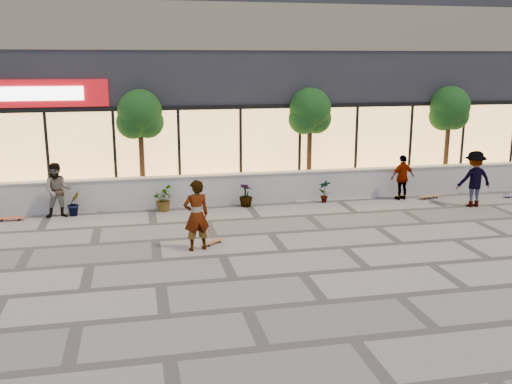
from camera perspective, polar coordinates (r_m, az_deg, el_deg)
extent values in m
plane|color=#A4988E|center=(13.47, 4.65, -8.16)|extent=(80.00, 80.00, 0.00)
cube|color=silver|center=(19.85, -1.03, 0.35)|extent=(22.00, 0.35, 1.00)
cube|color=#B2AFA8|center=(19.74, -1.04, 1.82)|extent=(22.00, 0.42, 0.04)
cube|color=#25252A|center=(24.80, -3.51, 11.60)|extent=(24.00, 9.00, 8.50)
cube|color=#FFBE66|center=(20.57, -1.56, 4.20)|extent=(23.04, 0.05, 3.00)
cube|color=black|center=(20.36, -1.57, 8.50)|extent=(23.04, 0.08, 0.15)
cube|color=#B10C13|center=(20.26, -21.71, 9.13)|extent=(5.00, 0.10, 0.90)
cube|color=white|center=(20.20, -21.74, 9.12)|extent=(3.40, 0.06, 0.45)
cube|color=brown|center=(20.36, -1.64, 16.24)|extent=(21.60, 0.05, 1.60)
imported|color=#113410|center=(19.12, -17.74, -1.07)|extent=(0.57, 0.57, 0.81)
imported|color=#113410|center=(19.02, -9.33, -0.69)|extent=(0.68, 0.77, 0.81)
imported|color=#113410|center=(19.33, -1.02, -0.29)|extent=(0.64, 0.64, 0.81)
imported|color=#113410|center=(20.03, 6.88, 0.09)|extent=(0.46, 0.35, 0.81)
cylinder|color=#403017|center=(19.99, -11.35, 3.45)|extent=(0.18, 0.18, 3.24)
sphere|color=#113410|center=(19.80, -11.55, 7.88)|extent=(1.50, 1.50, 1.50)
sphere|color=#113410|center=(19.78, -12.23, 6.79)|extent=(1.10, 1.10, 1.10)
sphere|color=#113410|center=(19.88, -10.78, 6.89)|extent=(1.10, 1.10, 1.10)
cylinder|color=#403017|center=(20.91, 5.35, 4.07)|extent=(0.18, 0.18, 3.24)
sphere|color=#113410|center=(20.72, 5.44, 8.30)|extent=(1.50, 1.50, 1.50)
sphere|color=#113410|center=(20.63, 4.79, 7.29)|extent=(1.10, 1.10, 1.10)
sphere|color=#113410|center=(20.88, 6.04, 7.33)|extent=(1.10, 1.10, 1.10)
cylinder|color=#403017|center=(23.12, 18.53, 4.31)|extent=(0.18, 0.18, 3.24)
sphere|color=#113410|center=(22.96, 18.81, 8.13)|extent=(1.50, 1.50, 1.50)
sphere|color=#113410|center=(22.82, 18.26, 7.23)|extent=(1.10, 1.10, 1.10)
sphere|color=#113410|center=(23.16, 19.22, 7.24)|extent=(1.10, 1.10, 1.10)
imported|color=white|center=(14.85, -5.98, -2.34)|extent=(0.77, 0.59, 1.88)
imported|color=tan|center=(18.92, -19.20, 0.15)|extent=(0.88, 0.70, 1.75)
imported|color=white|center=(20.89, 14.44, 1.43)|extent=(1.00, 0.57, 1.61)
imported|color=maroon|center=(20.62, 20.99, 1.24)|extent=(1.23, 0.71, 1.90)
cube|color=#915D2F|center=(15.51, -4.34, -4.97)|extent=(0.66, 0.57, 0.02)
cylinder|color=black|center=(15.71, -3.95, -4.92)|extent=(0.06, 0.05, 0.05)
cylinder|color=black|center=(15.63, -3.62, -5.01)|extent=(0.06, 0.05, 0.05)
cylinder|color=black|center=(15.42, -5.07, -5.29)|extent=(0.06, 0.05, 0.05)
cylinder|color=black|center=(15.33, -4.73, -5.38)|extent=(0.06, 0.05, 0.05)
cube|color=#E4502A|center=(19.25, -23.39, -2.40)|extent=(0.83, 0.24, 0.02)
cylinder|color=black|center=(19.28, -22.58, -2.50)|extent=(0.06, 0.03, 0.06)
cylinder|color=black|center=(19.14, -22.68, -2.61)|extent=(0.06, 0.03, 0.06)
cylinder|color=black|center=(19.40, -24.05, -2.54)|extent=(0.06, 0.03, 0.06)
cylinder|color=black|center=(19.26, -24.16, -2.66)|extent=(0.06, 0.03, 0.06)
cube|color=#9F6C34|center=(21.42, 16.95, -0.39)|extent=(0.88, 0.37, 0.02)
cylinder|color=black|center=(21.66, 17.35, -0.45)|extent=(0.07, 0.04, 0.06)
cylinder|color=black|center=(21.54, 17.61, -0.54)|extent=(0.07, 0.04, 0.06)
cylinder|color=black|center=(21.33, 16.26, -0.58)|extent=(0.07, 0.04, 0.06)
cylinder|color=black|center=(21.22, 16.51, -0.67)|extent=(0.07, 0.04, 0.06)
cylinder|color=black|center=(22.62, 23.72, -0.42)|extent=(0.06, 0.03, 0.06)
cylinder|color=black|center=(22.51, 23.93, -0.50)|extent=(0.06, 0.03, 0.06)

